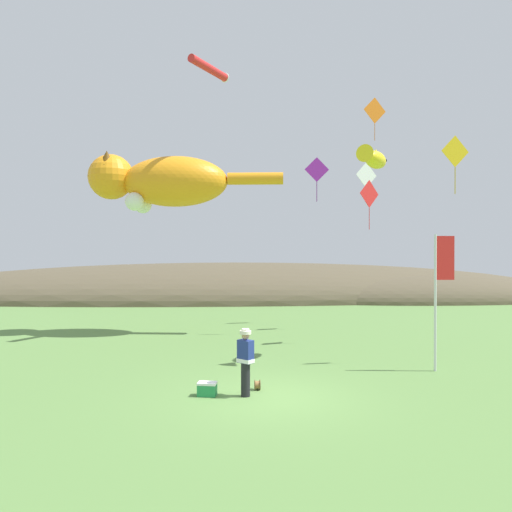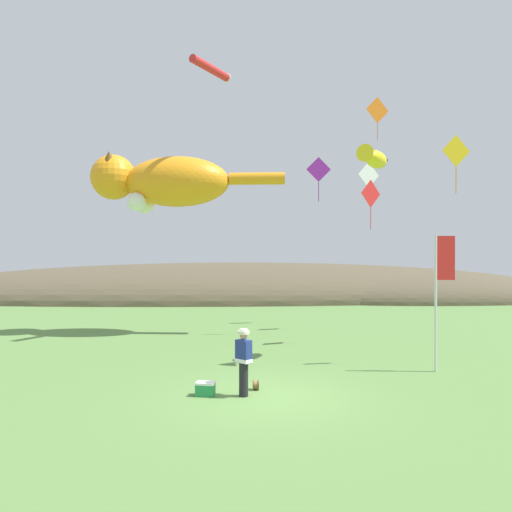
{
  "view_description": "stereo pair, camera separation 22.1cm",
  "coord_description": "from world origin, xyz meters",
  "px_view_note": "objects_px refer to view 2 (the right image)",
  "views": [
    {
      "loc": [
        -1.27,
        -12.9,
        3.77
      ],
      "look_at": [
        0.0,
        4.0,
        3.66
      ],
      "focal_mm": 35.0,
      "sensor_mm": 36.0,
      "label": 1
    },
    {
      "loc": [
        -1.05,
        -12.92,
        3.77
      ],
      "look_at": [
        0.0,
        4.0,
        3.66
      ],
      "focal_mm": 35.0,
      "sensor_mm": 36.0,
      "label": 2
    }
  ],
  "objects_px": {
    "festival_attendant": "(244,360)",
    "picnic_cooler": "(205,389)",
    "kite_diamond_red": "(371,194)",
    "festival_banner_pole": "(440,282)",
    "kite_tube_streamer": "(211,69)",
    "kite_fish_windsock": "(374,158)",
    "kite_spool": "(256,385)",
    "kite_diamond_violet": "(319,170)",
    "kite_giant_cat": "(163,182)",
    "kite_diamond_orange": "(377,110)",
    "kite_diamond_white": "(369,175)",
    "kite_diamond_gold": "(456,152)"
  },
  "relations": [
    {
      "from": "kite_fish_windsock",
      "to": "kite_tube_streamer",
      "type": "xyz_separation_m",
      "value": [
        -5.84,
        4.98,
        4.82
      ]
    },
    {
      "from": "festival_attendant",
      "to": "kite_diamond_gold",
      "type": "xyz_separation_m",
      "value": [
        7.24,
        3.21,
        6.2
      ]
    },
    {
      "from": "kite_spool",
      "to": "festival_banner_pole",
      "type": "height_order",
      "value": "festival_banner_pole"
    },
    {
      "from": "festival_banner_pole",
      "to": "kite_diamond_gold",
      "type": "distance_m",
      "value": 4.48
    },
    {
      "from": "kite_diamond_white",
      "to": "kite_diamond_violet",
      "type": "distance_m",
      "value": 3.05
    },
    {
      "from": "festival_banner_pole",
      "to": "kite_diamond_white",
      "type": "distance_m",
      "value": 9.7
    },
    {
      "from": "kite_fish_windsock",
      "to": "picnic_cooler",
      "type": "bearing_deg",
      "value": -145.01
    },
    {
      "from": "kite_diamond_violet",
      "to": "kite_diamond_white",
      "type": "bearing_deg",
      "value": 26.93
    },
    {
      "from": "kite_giant_cat",
      "to": "kite_tube_streamer",
      "type": "distance_m",
      "value": 5.51
    },
    {
      "from": "festival_banner_pole",
      "to": "kite_fish_windsock",
      "type": "relative_size",
      "value": 1.97
    },
    {
      "from": "kite_fish_windsock",
      "to": "festival_attendant",
      "type": "bearing_deg",
      "value": -138.86
    },
    {
      "from": "kite_tube_streamer",
      "to": "kite_diamond_white",
      "type": "height_order",
      "value": "kite_tube_streamer"
    },
    {
      "from": "festival_attendant",
      "to": "kite_diamond_violet",
      "type": "bearing_deg",
      "value": 68.24
    },
    {
      "from": "festival_banner_pole",
      "to": "kite_giant_cat",
      "type": "height_order",
      "value": "kite_giant_cat"
    },
    {
      "from": "festival_attendant",
      "to": "kite_spool",
      "type": "height_order",
      "value": "festival_attendant"
    },
    {
      "from": "kite_diamond_orange",
      "to": "kite_tube_streamer",
      "type": "bearing_deg",
      "value": -156.78
    },
    {
      "from": "festival_attendant",
      "to": "picnic_cooler",
      "type": "distance_m",
      "value": 1.27
    },
    {
      "from": "kite_diamond_white",
      "to": "kite_diamond_red",
      "type": "xyz_separation_m",
      "value": [
        -1.0,
        -3.74,
        -1.36
      ]
    },
    {
      "from": "kite_diamond_gold",
      "to": "kite_spool",
      "type": "bearing_deg",
      "value": -159.21
    },
    {
      "from": "kite_diamond_violet",
      "to": "festival_banner_pole",
      "type": "bearing_deg",
      "value": -70.24
    },
    {
      "from": "kite_diamond_gold",
      "to": "kite_diamond_violet",
      "type": "relative_size",
      "value": 0.97
    },
    {
      "from": "festival_attendant",
      "to": "kite_diamond_red",
      "type": "bearing_deg",
      "value": 52.25
    },
    {
      "from": "festival_banner_pole",
      "to": "kite_diamond_violet",
      "type": "height_order",
      "value": "kite_diamond_violet"
    },
    {
      "from": "festival_attendant",
      "to": "kite_diamond_red",
      "type": "distance_m",
      "value": 10.38
    },
    {
      "from": "festival_attendant",
      "to": "kite_giant_cat",
      "type": "distance_m",
      "value": 12.61
    },
    {
      "from": "kite_tube_streamer",
      "to": "kite_diamond_violet",
      "type": "xyz_separation_m",
      "value": [
        4.87,
        0.33,
        -4.36
      ]
    },
    {
      "from": "picnic_cooler",
      "to": "kite_fish_windsock",
      "type": "distance_m",
      "value": 9.83
    },
    {
      "from": "kite_diamond_gold",
      "to": "kite_giant_cat",
      "type": "bearing_deg",
      "value": 145.46
    },
    {
      "from": "kite_diamond_white",
      "to": "kite_diamond_red",
      "type": "distance_m",
      "value": 4.1
    },
    {
      "from": "picnic_cooler",
      "to": "kite_diamond_red",
      "type": "relative_size",
      "value": 0.27
    },
    {
      "from": "kite_spool",
      "to": "kite_tube_streamer",
      "type": "bearing_deg",
      "value": 99.73
    },
    {
      "from": "kite_giant_cat",
      "to": "kite_diamond_gold",
      "type": "bearing_deg",
      "value": -34.54
    },
    {
      "from": "kite_diamond_white",
      "to": "kite_diamond_orange",
      "type": "bearing_deg",
      "value": 62.25
    },
    {
      "from": "kite_giant_cat",
      "to": "kite_tube_streamer",
      "type": "height_order",
      "value": "kite_tube_streamer"
    },
    {
      "from": "picnic_cooler",
      "to": "kite_diamond_white",
      "type": "bearing_deg",
      "value": 55.0
    },
    {
      "from": "kite_tube_streamer",
      "to": "kite_diamond_violet",
      "type": "bearing_deg",
      "value": 3.85
    },
    {
      "from": "kite_fish_windsock",
      "to": "kite_tube_streamer",
      "type": "bearing_deg",
      "value": 139.57
    },
    {
      "from": "festival_banner_pole",
      "to": "kite_tube_streamer",
      "type": "xyz_separation_m",
      "value": [
        -7.43,
        6.78,
        9.05
      ]
    },
    {
      "from": "picnic_cooler",
      "to": "festival_banner_pole",
      "type": "xyz_separation_m",
      "value": [
        7.33,
        2.21,
        2.67
      ]
    },
    {
      "from": "picnic_cooler",
      "to": "festival_banner_pole",
      "type": "height_order",
      "value": "festival_banner_pole"
    },
    {
      "from": "festival_attendant",
      "to": "kite_diamond_gold",
      "type": "height_order",
      "value": "kite_diamond_gold"
    },
    {
      "from": "picnic_cooler",
      "to": "festival_attendant",
      "type": "bearing_deg",
      "value": -6.78
    },
    {
      "from": "kite_spool",
      "to": "kite_fish_windsock",
      "type": "xyz_separation_m",
      "value": [
        4.38,
        3.55,
        6.94
      ]
    },
    {
      "from": "festival_banner_pole",
      "to": "kite_diamond_orange",
      "type": "distance_m",
      "value": 13.51
    },
    {
      "from": "festival_attendant",
      "to": "kite_diamond_violet",
      "type": "relative_size",
      "value": 0.87
    },
    {
      "from": "kite_tube_streamer",
      "to": "kite_diamond_red",
      "type": "relative_size",
      "value": 1.22
    },
    {
      "from": "picnic_cooler",
      "to": "festival_banner_pole",
      "type": "bearing_deg",
      "value": 16.8
    },
    {
      "from": "kite_spool",
      "to": "kite_diamond_orange",
      "type": "xyz_separation_m",
      "value": [
        7.19,
        12.23,
        11.14
      ]
    },
    {
      "from": "kite_diamond_red",
      "to": "kite_tube_streamer",
      "type": "bearing_deg",
      "value": 162.93
    },
    {
      "from": "picnic_cooler",
      "to": "kite_diamond_violet",
      "type": "bearing_deg",
      "value": 62.88
    }
  ]
}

